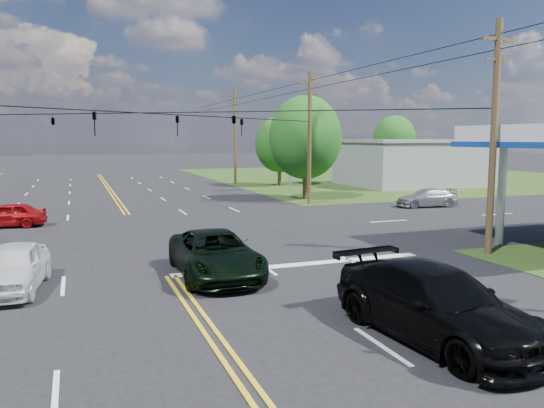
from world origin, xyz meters
name	(u,v)px	position (x,y,z in m)	size (l,w,h in m)	color
ground	(143,237)	(0.00, 12.00, 0.00)	(280.00, 280.00, 0.00)	black
grass_ne	(391,176)	(35.00, 44.00, 0.00)	(46.00, 48.00, 0.03)	#213A12
stop_bar	(302,265)	(5.00, 4.00, 0.00)	(10.00, 0.50, 0.02)	silver
retail_ne	(415,164)	(30.00, 32.00, 2.20)	(14.00, 10.00, 4.40)	gray
pole_se	(494,135)	(13.00, 3.00, 4.92)	(1.60, 0.28, 9.50)	#41331B
pole_ne	(310,137)	(13.00, 21.00, 4.92)	(1.60, 0.28, 9.50)	#41331B
pole_right_far	(235,135)	(13.00, 40.00, 5.17)	(1.60, 0.28, 10.00)	#41331B
span_wire_signals	(139,113)	(0.00, 12.00, 6.00)	(26.00, 18.00, 1.13)	black
power_lines	(142,50)	(0.00, 10.00, 8.60)	(26.04, 100.00, 0.64)	black
tree_right_a	(305,137)	(14.00, 24.00, 4.87)	(5.70, 5.70, 8.18)	#41331B
tree_right_b	(279,144)	(16.50, 36.00, 4.22)	(4.94, 4.94, 7.09)	#41331B
tree_far_r	(394,141)	(34.00, 42.00, 4.54)	(5.32, 5.32, 7.63)	#41331B
pickup_dkgreen	(215,254)	(1.48, 3.50, 0.78)	(2.60, 5.64, 1.57)	black
suv_black	(436,304)	(4.97, -4.00, 0.86)	(2.42, 5.96, 1.73)	black
pickup_white	(12,267)	(-4.95, 4.00, 0.75)	(1.77, 4.41, 1.50)	silver
sedan_red	(7,215)	(-6.51, 17.50, 0.67)	(1.58, 3.93, 1.34)	maroon
sedan_far	(427,198)	(20.22, 16.84, 0.64)	(1.78, 4.38, 1.27)	#A1A2A6
polesign_ne	(290,132)	(15.17, 29.90, 5.38)	(1.96, 0.42, 7.08)	#A5A5AA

